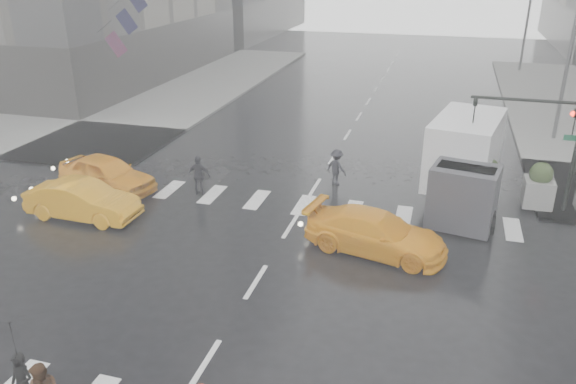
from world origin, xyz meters
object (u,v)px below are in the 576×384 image
(taxi_front, at_px, (107,174))
(taxi_mid, at_px, (83,200))
(traffic_signal_pole, at_px, (550,133))
(box_truck, at_px, (464,161))

(taxi_front, xyz_separation_m, taxi_mid, (0.60, -2.63, -0.04))
(traffic_signal_pole, xyz_separation_m, box_truck, (-2.93, -0.05, -1.41))
(traffic_signal_pole, xyz_separation_m, taxi_front, (-17.47, -2.81, -2.45))
(taxi_mid, distance_m, box_truck, 14.98)
(traffic_signal_pole, height_order, box_truck, traffic_signal_pole)
(traffic_signal_pole, distance_m, taxi_front, 17.86)
(traffic_signal_pole, bearing_deg, taxi_mid, -162.13)
(taxi_front, distance_m, box_truck, 14.83)
(taxi_front, relative_size, box_truck, 0.71)
(taxi_front, relative_size, taxi_mid, 1.03)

